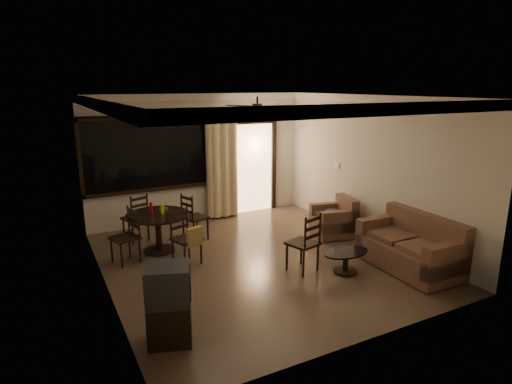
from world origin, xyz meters
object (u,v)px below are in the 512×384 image
dining_chair_west (126,247)px  sofa (412,248)px  dining_chair_south (187,247)px  tv_cabinet (169,304)px  dining_table (158,222)px  dining_chair_east (195,226)px  coffee_table (346,258)px  side_chair (303,254)px  armchair (335,220)px  dining_chair_north (136,227)px

dining_chair_west → sofa: dining_chair_west is taller
dining_chair_south → tv_cabinet: (-0.92, -2.07, 0.18)m
dining_table → dining_chair_east: (0.79, 0.26, -0.28)m
tv_cabinet → coffee_table: size_ratio=1.20×
dining_chair_south → sofa: dining_chair_south is taller
dining_chair_south → sofa: 3.76m
dining_chair_west → tv_cabinet: size_ratio=0.98×
dining_chair_east → dining_chair_south: bearing=135.7°
sofa → coffee_table: bearing=161.1°
dining_chair_east → dining_chair_west: bearing=91.8°
sofa → dining_chair_west: bearing=150.7°
side_chair → dining_chair_west: bearing=-49.7°
armchair → dining_chair_north: bearing=170.6°
dining_chair_north → sofa: dining_chair_north is taller
dining_chair_south → tv_cabinet: size_ratio=0.98×
coffee_table → armchair: bearing=57.7°
dining_chair_east → sofa: (2.72, -2.97, 0.07)m
dining_table → dining_chair_north: size_ratio=1.20×
dining_table → side_chair: side_chair is taller
dining_chair_south → armchair: bearing=-18.2°
coffee_table → side_chair: bearing=148.6°
dining_table → dining_chair_west: dining_chair_west is taller
sofa → side_chair: bearing=156.9°
dining_chair_north → coffee_table: 4.09m
armchair → coffee_table: armchair is taller
dining_chair_west → sofa: bearing=41.3°
tv_cabinet → dining_chair_north: bearing=103.1°
armchair → sofa: bearing=-73.0°
sofa → dining_chair_north: bearing=138.7°
dining_chair_east → dining_chair_south: (-0.53, -1.08, 0.02)m
side_chair → dining_chair_north: bearing=-67.6°
tv_cabinet → dining_chair_east: bearing=84.8°
coffee_table → side_chair: 0.70m
dining_chair_south → side_chair: side_chair is taller
dining_chair_north → tv_cabinet: 3.66m
armchair → dining_chair_south: bearing=-166.3°
sofa → dining_table: bearing=143.6°
dining_chair_west → side_chair: bearing=37.6°
dining_chair_south → coffee_table: bearing=-52.7°
dining_chair_west → dining_chair_east: 1.53m
dining_chair_south → side_chair: (1.59, -1.14, -0.01)m
dining_chair_west → sofa: (4.15, -2.45, 0.07)m
dining_chair_south → armchair: dining_chair_south is taller
dining_chair_west → dining_table: bearing=94.2°
tv_cabinet → side_chair: size_ratio=0.96×
armchair → coffee_table: 1.78m
dining_chair_north → sofa: (3.76, -3.46, 0.07)m
armchair → side_chair: side_chair is taller
dining_chair_north → dining_table: bearing=90.1°
dining_chair_west → side_chair: side_chair is taller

